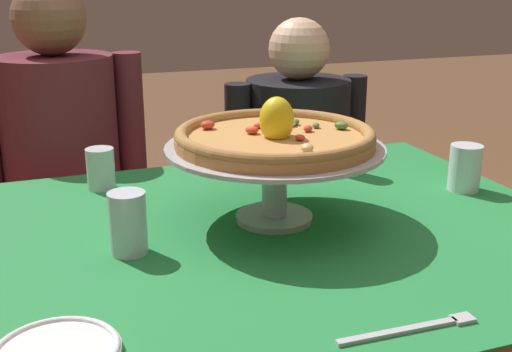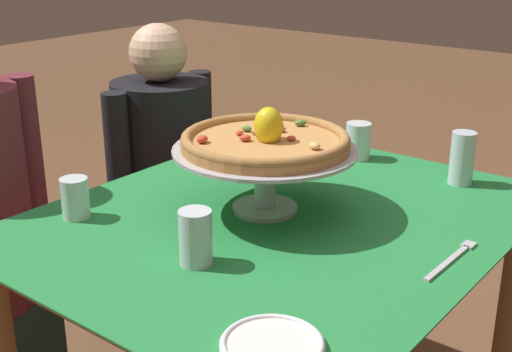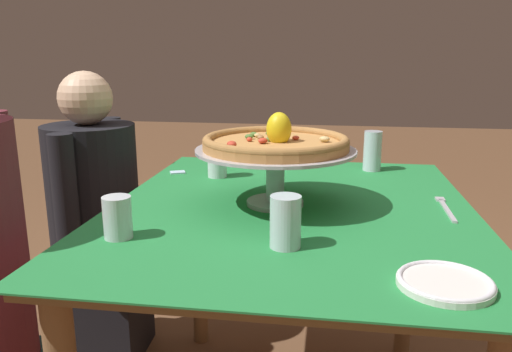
% 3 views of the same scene
% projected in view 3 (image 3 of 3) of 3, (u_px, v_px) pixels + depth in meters
% --- Properties ---
extents(dining_table, '(1.17, 0.97, 0.76)m').
position_uv_depth(dining_table, '(290.00, 244.00, 1.38)').
color(dining_table, olive).
rests_on(dining_table, ground).
extents(pizza_stand, '(0.43, 0.43, 0.16)m').
position_uv_depth(pizza_stand, '(275.00, 162.00, 1.33)').
color(pizza_stand, '#B7B7C1').
rests_on(pizza_stand, dining_table).
extents(pizza, '(0.39, 0.39, 0.10)m').
position_uv_depth(pizza, '(276.00, 142.00, 1.32)').
color(pizza, '#BC8447').
rests_on(pizza, pizza_stand).
extents(water_glass_back_right, '(0.06, 0.06, 0.12)m').
position_uv_depth(water_glass_back_right, '(217.00, 161.00, 1.65)').
color(water_glass_back_right, white).
rests_on(water_glass_back_right, dining_table).
extents(water_glass_front_right, '(0.06, 0.06, 0.14)m').
position_uv_depth(water_glass_front_right, '(372.00, 153.00, 1.74)').
color(water_glass_front_right, silver).
rests_on(water_glass_front_right, dining_table).
extents(water_glass_side_left, '(0.07, 0.07, 0.11)m').
position_uv_depth(water_glass_side_left, '(285.00, 225.00, 1.05)').
color(water_glass_side_left, silver).
rests_on(water_glass_side_left, dining_table).
extents(water_glass_side_right, '(0.07, 0.07, 0.11)m').
position_uv_depth(water_glass_side_right, '(283.00, 154.00, 1.81)').
color(water_glass_side_right, white).
rests_on(water_glass_side_right, dining_table).
extents(water_glass_back_left, '(0.06, 0.06, 0.10)m').
position_uv_depth(water_glass_back_left, '(118.00, 220.00, 1.11)').
color(water_glass_back_left, silver).
rests_on(water_glass_back_left, dining_table).
extents(side_plate, '(0.17, 0.17, 0.02)m').
position_uv_depth(side_plate, '(445.00, 282.00, 0.88)').
color(side_plate, white).
rests_on(side_plate, dining_table).
extents(dinner_fork, '(0.22, 0.02, 0.01)m').
position_uv_depth(dinner_fork, '(445.00, 208.00, 1.32)').
color(dinner_fork, '#B7B7C1').
rests_on(dinner_fork, dining_table).
extents(sugar_packet, '(0.05, 0.06, 0.00)m').
position_uv_depth(sugar_packet, '(178.00, 172.00, 1.71)').
color(sugar_packet, silver).
rests_on(sugar_packet, dining_table).
extents(diner_right, '(0.49, 0.34, 1.11)m').
position_uv_depth(diner_right, '(96.00, 228.00, 1.87)').
color(diner_right, black).
rests_on(diner_right, ground).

